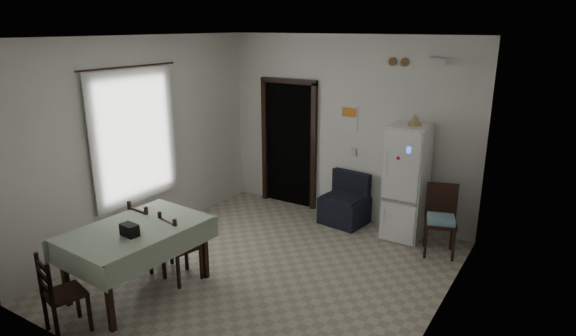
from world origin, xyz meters
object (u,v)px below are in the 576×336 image
(fridge, at_px, (407,183))
(dining_table, at_px, (138,259))
(corner_chair, at_px, (441,221))
(dining_chair_far_right, at_px, (181,246))
(dining_chair_far_left, at_px, (151,233))
(navy_seat, at_px, (345,199))
(dining_chair_near_head, at_px, (64,293))

(fridge, distance_m, dining_table, 3.80)
(corner_chair, height_order, dining_chair_far_right, corner_chair)
(corner_chair, relative_size, dining_chair_far_right, 1.08)
(dining_chair_far_left, bearing_deg, navy_seat, -115.86)
(navy_seat, xyz_separation_m, dining_chair_far_right, (-0.94, -2.65, 0.05))
(dining_chair_far_right, bearing_deg, dining_chair_far_left, 7.60)
(dining_chair_near_head, bearing_deg, fridge, -103.29)
(corner_chair, bearing_deg, navy_seat, 152.04)
(fridge, height_order, corner_chair, fridge)
(dining_chair_far_left, height_order, dining_chair_near_head, dining_chair_far_left)
(dining_table, bearing_deg, navy_seat, 73.34)
(corner_chair, xyz_separation_m, dining_chair_far_left, (-3.08, -2.30, -0.03))
(fridge, height_order, navy_seat, fridge)
(fridge, bearing_deg, dining_chair_far_right, -125.97)
(fridge, distance_m, dining_chair_near_head, 4.61)
(dining_chair_far_left, bearing_deg, dining_chair_near_head, 106.90)
(navy_seat, bearing_deg, dining_chair_near_head, -99.15)
(dining_table, relative_size, dining_chair_near_head, 1.77)
(fridge, height_order, dining_chair_far_left, fridge)
(dining_chair_far_left, bearing_deg, corner_chair, -138.80)
(fridge, xyz_separation_m, dining_chair_far_right, (-1.90, -2.65, -0.39))
(fridge, relative_size, dining_table, 1.08)
(navy_seat, height_order, dining_table, dining_table)
(dining_chair_far_right, distance_m, dining_chair_near_head, 1.42)
(dining_chair_near_head, bearing_deg, dining_chair_far_right, -85.74)
(fridge, bearing_deg, dining_chair_far_left, -134.05)
(dining_table, bearing_deg, dining_chair_near_head, -87.65)
(fridge, height_order, dining_chair_far_right, fridge)
(fridge, relative_size, dining_chair_far_left, 1.85)
(dining_table, bearing_deg, corner_chair, 49.83)
(dining_table, xyz_separation_m, dining_chair_far_right, (0.23, 0.47, 0.04))
(fridge, distance_m, dining_chair_far_left, 3.61)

